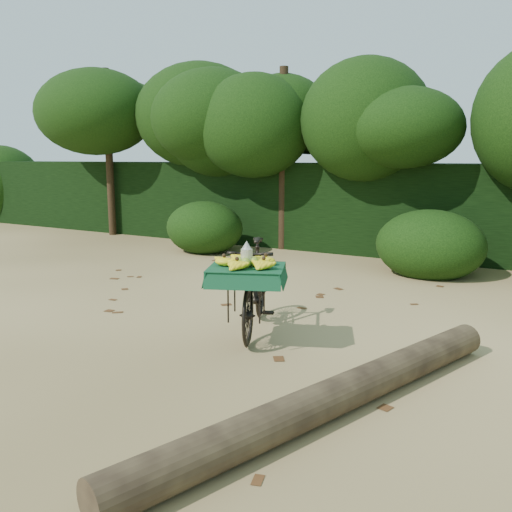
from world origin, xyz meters
The scene contains 7 objects.
ground centered at (0.00, 0.00, 0.00)m, with size 80.00×80.00×0.00m, color tan.
vendor_bicycle centered at (0.47, 0.34, 0.53)m, with size 1.24×1.85×1.03m.
fallen_log centered at (2.00, -1.06, 0.14)m, with size 0.29×0.29×3.97m, color brown.
hedge_backdrop centered at (0.00, 6.30, 0.90)m, with size 26.00×1.80×1.80m, color black.
tree_row centered at (-0.65, 5.50, 2.00)m, with size 14.50×2.00×4.00m, color black, non-canonical shape.
bush_clumps centered at (0.50, 4.30, 0.45)m, with size 8.80×1.70×0.90m, color black, non-canonical shape.
leaf_litter centered at (0.00, 0.65, 0.01)m, with size 7.00×7.30×0.01m, color #533016, non-canonical shape.
Camera 1 is at (3.38, -4.69, 1.92)m, focal length 38.00 mm.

